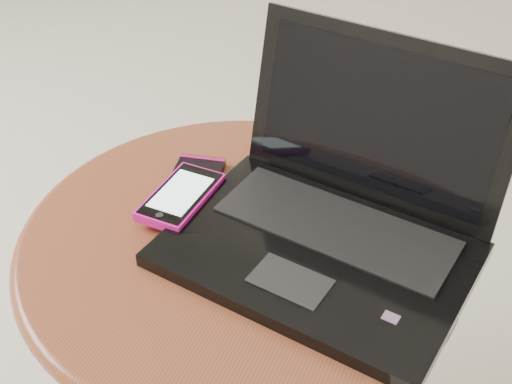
% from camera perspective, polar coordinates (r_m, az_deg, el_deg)
% --- Properties ---
extents(table, '(0.56, 0.56, 0.44)m').
position_cam_1_polar(table, '(0.91, -1.36, -7.98)').
color(table, '#502E16').
rests_on(table, ground).
extents(laptop, '(0.39, 0.34, 0.23)m').
position_cam_1_polar(laptop, '(0.82, 6.61, -1.84)').
color(laptop, black).
rests_on(laptop, table).
extents(phone_black, '(0.09, 0.13, 0.01)m').
position_cam_1_polar(phone_black, '(0.92, -5.38, 0.62)').
color(phone_black, black).
rests_on(phone_black, table).
extents(phone_pink, '(0.07, 0.13, 0.02)m').
position_cam_1_polar(phone_pink, '(0.88, -6.29, -0.38)').
color(phone_pink, '#D3138B').
rests_on(phone_pink, phone_black).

